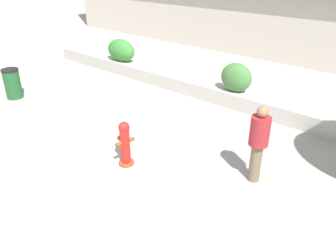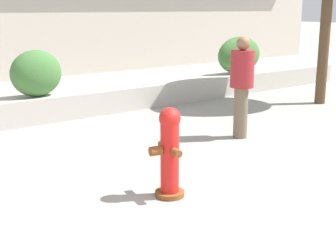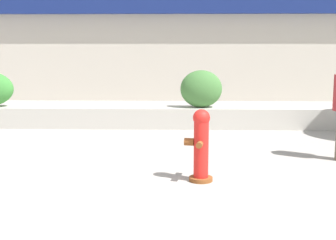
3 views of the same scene
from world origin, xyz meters
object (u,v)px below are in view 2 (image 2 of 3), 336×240
Objects in this scene: hedge_bush_2 at (239,55)px; pedestrian at (242,81)px; fire_hydrant at (169,152)px; hedge_bush_1 at (36,73)px.

pedestrian is at bearing -134.59° from hedge_bush_2.
pedestrian is (2.54, 1.35, 0.44)m from fire_hydrant.
hedge_bush_1 is 0.94× the size of fire_hydrant.
hedge_bush_2 is at bearing 45.41° from pedestrian.
hedge_bush_1 is 4.59m from fire_hydrant.
pedestrian reaches higher than hedge_bush_2.
fire_hydrant is at bearing -152.00° from pedestrian.
fire_hydrant is (-5.71, -4.57, -0.43)m from hedge_bush_2.
hedge_bush_1 is at bearing 87.54° from fire_hydrant.
hedge_bush_2 reaches higher than fire_hydrant.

